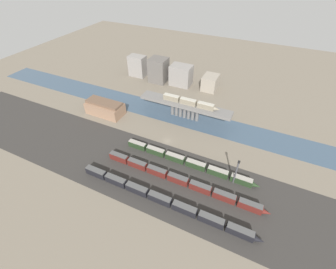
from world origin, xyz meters
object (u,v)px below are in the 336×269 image
object	(u,v)px
train_yard_near	(162,200)
signal_tower	(236,172)
train_yard_far	(187,162)
train_on_bridge	(190,102)
warehouse_building	(105,108)
train_yard_mid	(180,180)

from	to	relation	value
train_yard_near	signal_tower	xyz separation A→B (m)	(25.60, 23.91, 5.57)
train_yard_near	train_yard_far	xyz separation A→B (m)	(1.69, 25.32, -0.09)
train_on_bridge	train_yard_far	size ratio (longest dim) A/B	0.52
train_on_bridge	train_yard_near	distance (m)	64.94
train_on_bridge	train_yard_far	distance (m)	41.40
train_yard_far	warehouse_building	xyz separation A→B (m)	(-65.90, 19.54, 2.47)
train_yard_mid	train_yard_far	xyz separation A→B (m)	(-1.10, 12.26, -0.12)
train_on_bridge	train_yard_mid	size ratio (longest dim) A/B	0.45
train_yard_mid	signal_tower	bearing A→B (deg)	25.44
train_yard_near	warehouse_building	size ratio (longest dim) A/B	3.43
warehouse_building	signal_tower	world-z (taller)	signal_tower
train_on_bridge	signal_tower	bearing A→B (deg)	-46.17
train_yard_near	train_yard_far	size ratio (longest dim) A/B	1.19
train_on_bridge	train_yard_far	xyz separation A→B (m)	(13.60, -37.67, -10.48)
train_yard_mid	train_yard_far	world-z (taller)	train_yard_mid
train_yard_mid	warehouse_building	xyz separation A→B (m)	(-67.00, 31.80, 2.35)
train_on_bridge	train_yard_mid	distance (m)	53.07
train_on_bridge	signal_tower	world-z (taller)	signal_tower
train_yard_far	signal_tower	size ratio (longest dim) A/B	4.75
warehouse_building	signal_tower	distance (m)	92.27
train_yard_near	train_yard_mid	size ratio (longest dim) A/B	1.04
train_on_bridge	train_yard_mid	world-z (taller)	train_on_bridge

